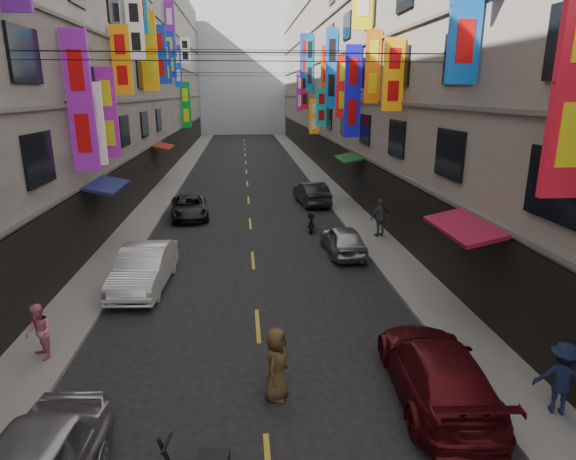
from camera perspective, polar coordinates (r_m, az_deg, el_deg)
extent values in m
cube|color=slate|center=(38.45, -13.87, 5.28)|extent=(2.00, 90.00, 0.12)
cube|color=slate|center=(38.55, 4.14, 5.74)|extent=(2.00, 90.00, 0.12)
cube|color=gray|center=(39.27, -24.00, 18.50)|extent=(10.00, 90.00, 19.00)
cube|color=black|center=(38.37, -15.42, 7.34)|extent=(0.12, 85.50, 3.00)
cube|color=#66635E|center=(38.17, -15.60, 9.86)|extent=(0.16, 90.00, 0.14)
cube|color=#66635E|center=(37.99, -15.97, 14.65)|extent=(0.16, 90.00, 0.14)
cube|color=#66635E|center=(38.09, -16.35, 19.46)|extent=(0.16, 90.00, 0.14)
cube|color=#66635E|center=(38.45, -16.76, 24.21)|extent=(0.16, 90.00, 0.14)
cube|color=gray|center=(39.48, 13.58, 19.35)|extent=(10.00, 90.00, 19.00)
cube|color=black|center=(38.49, 5.59, 7.86)|extent=(0.12, 85.50, 3.00)
cube|color=#66635E|center=(38.29, 5.65, 10.38)|extent=(0.16, 90.00, 0.14)
cube|color=#66635E|center=(38.12, 5.78, 15.17)|extent=(0.16, 90.00, 0.14)
cube|color=#66635E|center=(38.21, 5.92, 19.97)|extent=(0.16, 90.00, 0.14)
cube|color=#66635E|center=(38.57, 6.07, 24.71)|extent=(0.16, 90.00, 0.14)
cube|color=#B3BDC7|center=(87.51, -5.49, 18.60)|extent=(18.00, 8.00, 22.00)
cube|color=red|center=(11.74, 30.96, 14.74)|extent=(0.93, 0.18, 4.74)
cube|color=#0F54B7|center=(16.57, 20.47, 23.60)|extent=(0.97, 0.18, 4.44)
cylinder|color=black|center=(16.59, 20.64, 23.58)|extent=(1.07, 0.08, 0.08)
cube|color=purple|center=(20.51, -23.38, 13.72)|extent=(0.95, 0.18, 5.27)
cylinder|color=black|center=(20.53, -23.52, 13.70)|extent=(1.05, 0.08, 0.08)
cube|color=silver|center=(22.39, -21.92, 11.56)|extent=(0.76, 0.18, 3.45)
cylinder|color=black|center=(22.40, -22.04, 11.54)|extent=(0.86, 0.08, 0.08)
cube|color=#FF9B0D|center=(22.91, 12.39, 17.53)|extent=(0.91, 0.18, 3.12)
cylinder|color=black|center=(22.92, 12.51, 17.52)|extent=(1.01, 0.08, 0.08)
cube|color=#971B96|center=(24.44, -20.52, 12.83)|extent=(0.83, 0.18, 4.10)
cylinder|color=black|center=(24.46, -20.64, 12.82)|extent=(0.93, 0.08, 0.08)
cube|color=orange|center=(26.58, 10.03, 18.47)|extent=(0.78, 0.18, 3.63)
cylinder|color=black|center=(26.59, 10.14, 18.47)|extent=(0.88, 0.08, 0.08)
cube|color=orange|center=(27.70, -19.13, 18.49)|extent=(0.96, 0.18, 3.43)
cylinder|color=black|center=(27.71, -19.23, 18.48)|extent=(1.06, 0.08, 0.08)
cube|color=#1411CC|center=(30.53, 7.65, 15.92)|extent=(0.97, 0.18, 5.40)
cylinder|color=black|center=(30.54, 7.74, 15.92)|extent=(1.07, 0.08, 0.08)
cube|color=white|center=(32.04, -17.66, 21.91)|extent=(0.95, 0.18, 3.57)
cylinder|color=black|center=(32.05, -17.75, 21.90)|extent=(1.05, 0.08, 0.08)
cube|color=red|center=(34.07, 6.43, 16.57)|extent=(0.79, 0.18, 4.07)
cylinder|color=black|center=(34.08, 6.51, 16.57)|extent=(0.89, 0.08, 0.08)
cube|color=#FEA00E|center=(35.55, -16.13, 19.66)|extent=(1.07, 0.18, 5.05)
cylinder|color=black|center=(35.55, -16.22, 19.65)|extent=(1.17, 0.08, 0.08)
cube|color=blue|center=(37.95, 5.19, 18.57)|extent=(0.86, 0.18, 5.64)
cylinder|color=black|center=(37.96, 5.26, 18.57)|extent=(0.96, 0.08, 0.08)
cube|color=#0E35A4|center=(40.10, -14.96, 19.44)|extent=(1.03, 0.18, 4.25)
cylinder|color=black|center=(40.11, -15.03, 19.43)|extent=(1.13, 0.08, 0.08)
cube|color=#BC4411|center=(40.47, 4.54, 18.74)|extent=(0.81, 0.18, 3.23)
cylinder|color=black|center=(40.48, 4.62, 18.74)|extent=(0.91, 0.08, 0.08)
cube|color=#0DA1A6|center=(42.13, 3.97, 14.32)|extent=(0.90, 0.18, 3.04)
cylinder|color=black|center=(42.13, 4.04, 14.32)|extent=(1.00, 0.08, 0.08)
cube|color=#1031C0|center=(43.76, -14.25, 18.65)|extent=(0.84, 0.18, 3.39)
cylinder|color=black|center=(43.76, -14.32, 18.64)|extent=(0.94, 0.08, 0.08)
cube|color=#0F37AF|center=(46.28, -13.79, 19.56)|extent=(0.94, 0.18, 3.88)
cylinder|color=black|center=(46.29, -13.86, 19.55)|extent=(1.04, 0.08, 0.08)
cube|color=orange|center=(46.02, 3.14, 13.31)|extent=(0.91, 0.18, 3.21)
cylinder|color=black|center=(46.02, 3.20, 13.31)|extent=(1.01, 0.08, 0.08)
cube|color=#7E1B99|center=(47.67, -13.79, 22.11)|extent=(0.89, 0.18, 4.70)
cylinder|color=black|center=(47.68, -13.86, 22.11)|extent=(0.99, 0.08, 0.08)
cube|color=#0C5F91|center=(50.23, 2.59, 19.20)|extent=(0.72, 0.18, 5.46)
cylinder|color=black|center=(50.23, 2.65, 19.20)|extent=(0.82, 0.08, 0.08)
cube|color=blue|center=(52.28, -12.92, 18.39)|extent=(0.70, 0.18, 4.01)
cylinder|color=black|center=(52.29, -12.97, 18.39)|extent=(0.80, 0.08, 0.08)
cube|color=blue|center=(52.31, 2.07, 19.91)|extent=(1.07, 0.18, 4.35)
cylinder|color=black|center=(52.32, 2.13, 19.91)|extent=(1.17, 0.08, 0.08)
cube|color=red|center=(53.53, 1.99, 16.11)|extent=(0.79, 0.18, 3.73)
cylinder|color=black|center=(53.53, 2.05, 16.11)|extent=(0.89, 0.08, 0.08)
cube|color=#0B7922|center=(55.65, -12.02, 14.28)|extent=(1.07, 0.18, 4.93)
cylinder|color=black|center=(55.65, -12.08, 14.28)|extent=(1.17, 0.08, 0.08)
cube|color=white|center=(58.24, -12.09, 20.11)|extent=(1.09, 0.18, 2.74)
cylinder|color=black|center=(58.25, -12.14, 20.11)|extent=(1.19, 0.08, 0.08)
cube|color=#8E1A90|center=(57.96, 1.42, 16.05)|extent=(0.77, 0.18, 4.50)
cylinder|color=black|center=(57.96, 1.47, 16.05)|extent=(0.87, 0.08, 0.08)
cube|color=maroon|center=(15.46, 20.21, 0.42)|extent=(1.39, 3.20, 0.41)
cube|color=navy|center=(22.56, -20.74, 5.03)|extent=(1.39, 3.20, 0.41)
cube|color=#154F1C|center=(30.40, 7.31, 8.50)|extent=(1.39, 3.20, 0.41)
cube|color=maroon|center=(38.08, -14.62, 9.61)|extent=(1.39, 3.20, 0.41)
cylinder|color=black|center=(17.46, -4.58, 20.25)|extent=(14.00, 0.04, 0.04)
cylinder|color=black|center=(31.51, -5.12, 20.49)|extent=(14.00, 0.04, 0.04)
cylinder|color=black|center=(45.45, -5.26, 18.07)|extent=(14.00, 0.04, 0.04)
cube|color=gold|center=(15.08, -3.61, -11.21)|extent=(0.12, 2.20, 0.01)
cube|color=gold|center=(20.60, -4.18, -3.58)|extent=(0.12, 2.20, 0.01)
cube|color=gold|center=(26.33, -4.50, 0.78)|extent=(0.12, 2.20, 0.01)
cube|color=gold|center=(32.16, -4.71, 3.57)|extent=(0.12, 2.20, 0.01)
cube|color=gold|center=(38.04, -4.85, 5.50)|extent=(0.12, 2.20, 0.01)
cube|color=gold|center=(43.95, -4.96, 6.91)|extent=(0.12, 2.20, 0.01)
cube|color=gold|center=(49.89, -5.04, 7.99)|extent=(0.12, 2.20, 0.01)
cube|color=gold|center=(55.84, -5.10, 8.83)|extent=(0.12, 2.20, 0.01)
cube|color=gold|center=(61.80, -5.15, 9.52)|extent=(0.12, 2.20, 0.01)
cube|color=gold|center=(67.76, -5.20, 10.08)|extent=(0.12, 2.20, 0.01)
cube|color=gold|center=(73.73, -5.23, 10.55)|extent=(0.12, 2.20, 0.01)
cube|color=black|center=(9.34, -8.86, -25.29)|extent=(0.59, 0.40, 0.22)
cylinder|color=black|center=(9.55, -14.04, -24.95)|extent=(0.36, 0.13, 0.88)
cylinder|color=black|center=(9.33, -14.19, -23.32)|extent=(0.13, 0.50, 0.06)
cylinder|color=black|center=(24.28, 2.74, 0.10)|extent=(0.20, 0.51, 0.50)
cylinder|color=black|center=(25.54, 2.79, 0.90)|extent=(0.20, 0.51, 0.50)
cube|color=black|center=(24.87, 2.77, 0.84)|extent=(0.50, 1.33, 0.18)
cube|color=black|center=(25.02, 2.79, 1.76)|extent=(0.40, 0.59, 0.22)
cylinder|color=black|center=(24.26, 2.76, 1.19)|extent=(0.13, 0.36, 0.88)
cylinder|color=black|center=(24.17, 2.77, 1.99)|extent=(0.50, 0.14, 0.06)
imported|color=silver|center=(18.26, -16.70, -4.31)|extent=(1.90, 4.73, 1.53)
imported|color=black|center=(27.94, -11.61, 2.65)|extent=(2.52, 4.55, 1.20)
imported|color=#540E14|center=(12.06, 17.18, -15.62)|extent=(2.37, 5.02, 1.41)
imported|color=#A6A6AA|center=(21.31, 6.57, -1.17)|extent=(1.60, 3.79, 1.28)
imported|color=#26252D|center=(30.74, 2.80, 4.38)|extent=(1.98, 4.50, 1.44)
imported|color=pink|center=(14.34, -27.44, -10.71)|extent=(0.86, 0.90, 1.52)
imported|color=#141B39|center=(12.37, 29.68, -15.01)|extent=(1.20, 0.97, 1.66)
imported|color=#555558|center=(23.70, 10.92, 1.43)|extent=(1.22, 0.91, 1.86)
imported|color=#4F391F|center=(11.47, -1.40, -15.58)|extent=(0.87, 1.02, 1.77)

